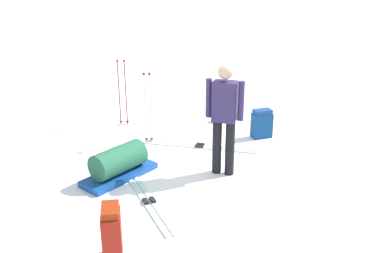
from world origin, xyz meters
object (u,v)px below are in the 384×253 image
at_px(ski_pair_far, 200,146).
at_px(backpack_bright, 262,124).
at_px(skier_standing, 224,114).
at_px(ski_poles_planted_near, 122,89).
at_px(ski_pair_near, 149,202).
at_px(gear_sled, 119,164).
at_px(ski_poles_planted_far, 148,104).
at_px(backpack_large_dark, 112,234).
at_px(sleeping_mat_rolled, 228,116).

relative_size(ski_pair_far, backpack_bright, 3.76).
relative_size(skier_standing, ski_poles_planted_near, 1.30).
relative_size(ski_pair_near, gear_sled, 1.20).
height_order(ski_poles_planted_far, gear_sled, ski_poles_planted_far).
relative_size(backpack_large_dark, sleeping_mat_rolled, 1.21).
distance_m(skier_standing, ski_poles_planted_far, 1.76).
bearing_deg(backpack_bright, sleeping_mat_rolled, -48.99).
height_order(backpack_large_dark, sleeping_mat_rolled, backpack_large_dark).
bearing_deg(ski_pair_far, skier_standing, 118.81).
xyz_separation_m(skier_standing, sleeping_mat_rolled, (0.17, -2.38, -0.86)).
distance_m(skier_standing, gear_sled, 1.73).
distance_m(backpack_bright, ski_poles_planted_far, 2.11).
bearing_deg(sleeping_mat_rolled, ski_poles_planted_near, 17.33).
distance_m(backpack_large_dark, ski_poles_planted_near, 4.25).
bearing_deg(ski_pair_near, ski_poles_planted_far, -74.61).
xyz_separation_m(ski_pair_far, ski_poles_planted_far, (0.93, -0.06, 0.70)).
bearing_deg(backpack_bright, ski_poles_planted_near, -3.97).
bearing_deg(skier_standing, ski_poles_planted_far, -34.32).
distance_m(skier_standing, backpack_large_dark, 2.55).
bearing_deg(ski_pair_near, skier_standing, -129.58).
xyz_separation_m(backpack_bright, sleeping_mat_rolled, (0.70, -0.81, -0.17)).
xyz_separation_m(skier_standing, ski_poles_planted_far, (1.44, -0.98, -0.24)).
height_order(ski_pair_near, ski_pair_far, same).
xyz_separation_m(skier_standing, backpack_large_dark, (0.94, 2.29, -0.63)).
xyz_separation_m(gear_sled, sleeping_mat_rolled, (-1.34, -2.80, -0.13)).
distance_m(ski_pair_near, ski_poles_planted_near, 3.18).
xyz_separation_m(ski_poles_planted_far, sleeping_mat_rolled, (-1.27, -1.40, -0.62)).
bearing_deg(backpack_bright, ski_poles_planted_far, 16.61).
bearing_deg(gear_sled, ski_poles_planted_near, -73.40).
distance_m(ski_pair_far, gear_sled, 1.69).
xyz_separation_m(backpack_bright, ski_poles_planted_near, (2.70, -0.19, 0.46)).
xyz_separation_m(ski_pair_near, backpack_bright, (-1.41, -2.63, 0.25)).
height_order(skier_standing, sleeping_mat_rolled, skier_standing).
relative_size(skier_standing, ski_poles_planted_far, 1.33).
relative_size(skier_standing, ski_pair_far, 0.85).
relative_size(ski_poles_planted_far, gear_sled, 1.01).
bearing_deg(sleeping_mat_rolled, backpack_bright, 131.01).
height_order(ski_poles_planted_near, gear_sled, ski_poles_planted_near).
xyz_separation_m(backpack_large_dark, backpack_bright, (-1.47, -3.86, -0.06)).
bearing_deg(gear_sled, ski_pair_near, 134.76).
xyz_separation_m(ski_pair_near, sleeping_mat_rolled, (-0.71, -3.44, 0.08)).
relative_size(backpack_large_dark, gear_sled, 0.53).
height_order(skier_standing, gear_sled, skier_standing).
height_order(ski_pair_near, backpack_bright, backpack_bright).
height_order(ski_pair_near, ski_poles_planted_near, ski_poles_planted_near).
bearing_deg(ski_pair_far, backpack_bright, -147.87).
relative_size(skier_standing, backpack_large_dark, 2.56).
xyz_separation_m(skier_standing, backpack_bright, (-0.53, -1.57, -0.69)).
bearing_deg(ski_poles_planted_far, ski_pair_near, 105.39).
bearing_deg(ski_poles_planted_far, backpack_large_dark, 98.70).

